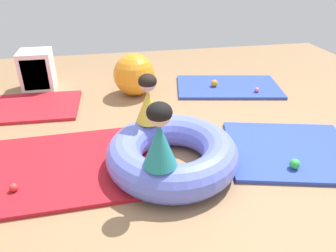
# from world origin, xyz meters

# --- Properties ---
(ground_plane) EXTENTS (8.00, 8.00, 0.00)m
(ground_plane) POSITION_xyz_m (0.00, 0.00, 0.00)
(ground_plane) COLOR #93704C
(gym_mat_near_right) EXTENTS (1.47, 1.35, 0.04)m
(gym_mat_near_right) POSITION_xyz_m (1.31, 0.03, 0.02)
(gym_mat_near_right) COLOR #2D47B7
(gym_mat_near_right) RESTS_ON ground
(gym_mat_far_left) EXTENTS (1.63, 1.15, 0.04)m
(gym_mat_far_left) POSITION_xyz_m (1.30, 1.79, 0.02)
(gym_mat_far_left) COLOR #2D47B7
(gym_mat_far_left) RESTS_ON ground
(gym_mat_near_left) EXTENTS (1.62, 0.93, 0.04)m
(gym_mat_near_left) POSITION_xyz_m (-1.64, 1.61, 0.02)
(gym_mat_near_left) COLOR red
(gym_mat_near_left) RESTS_ON ground
(gym_mat_center_rear) EXTENTS (1.72, 1.26, 0.04)m
(gym_mat_center_rear) POSITION_xyz_m (-0.93, 0.17, 0.02)
(gym_mat_center_rear) COLOR #B21923
(gym_mat_center_rear) RESTS_ON ground
(inflatable_cushion) EXTENTS (1.21, 1.21, 0.32)m
(inflatable_cushion) POSITION_xyz_m (0.08, -0.02, 0.16)
(inflatable_cushion) COLOR #6070E5
(inflatable_cushion) RESTS_ON ground
(child_in_yellow) EXTENTS (0.32, 0.32, 0.48)m
(child_in_yellow) POSITION_xyz_m (-0.08, 0.36, 0.56)
(child_in_yellow) COLOR yellow
(child_in_yellow) RESTS_ON inflatable_cushion
(child_in_teal) EXTENTS (0.37, 0.37, 0.53)m
(child_in_teal) POSITION_xyz_m (-0.10, -0.38, 0.58)
(child_in_teal) COLOR teal
(child_in_teal) RESTS_ON inflatable_cushion
(play_ball_green) EXTENTS (0.10, 0.10, 0.10)m
(play_ball_green) POSITION_xyz_m (1.16, -0.28, 0.09)
(play_ball_green) COLOR green
(play_ball_green) RESTS_ON gym_mat_near_right
(play_ball_yellow) EXTENTS (0.09, 0.09, 0.09)m
(play_ball_yellow) POSITION_xyz_m (-0.38, 0.05, 0.09)
(play_ball_yellow) COLOR yellow
(play_ball_yellow) RESTS_ON gym_mat_center_rear
(play_ball_red) EXTENTS (0.07, 0.07, 0.07)m
(play_ball_red) POSITION_xyz_m (-1.28, -0.13, 0.08)
(play_ball_red) COLOR red
(play_ball_red) RESTS_ON gym_mat_center_rear
(play_ball_pink) EXTENTS (0.07, 0.07, 0.07)m
(play_ball_pink) POSITION_xyz_m (1.60, 1.48, 0.07)
(play_ball_pink) COLOR pink
(play_ball_pink) RESTS_ON gym_mat_far_left
(play_ball_orange) EXTENTS (0.10, 0.10, 0.10)m
(play_ball_orange) POSITION_xyz_m (1.08, 1.80, 0.09)
(play_ball_orange) COLOR orange
(play_ball_orange) RESTS_ON gym_mat_far_left
(exercise_ball_large) EXTENTS (0.58, 0.58, 0.58)m
(exercise_ball_large) POSITION_xyz_m (-0.08, 1.83, 0.29)
(exercise_ball_large) COLOR orange
(exercise_ball_large) RESTS_ON ground
(storage_cube) EXTENTS (0.44, 0.44, 0.56)m
(storage_cube) POSITION_xyz_m (-1.43, 2.29, 0.28)
(storage_cube) COLOR white
(storage_cube) RESTS_ON ground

